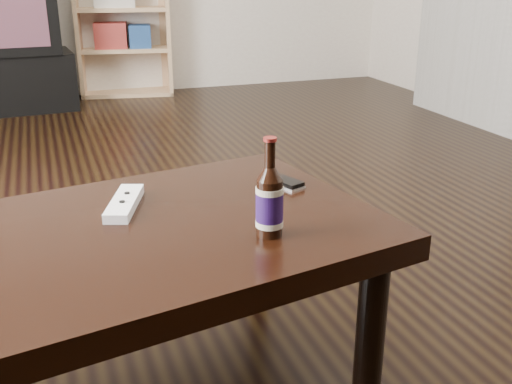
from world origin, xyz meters
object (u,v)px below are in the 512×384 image
object	(u,v)px
bookshelf	(121,5)
remote	(124,203)
phone	(286,183)
coffee_table	(114,259)
beer_bottle	(270,202)
tv_stand	(0,82)

from	to	relation	value
bookshelf	remote	xyz separation A→B (m)	(-0.51, -3.61, -0.24)
phone	coffee_table	bearing A→B (deg)	177.66
beer_bottle	coffee_table	bearing A→B (deg)	159.83
beer_bottle	phone	size ratio (longest dim) A/B	2.01
tv_stand	phone	xyz separation A→B (m)	(0.85, -3.27, 0.25)
coffee_table	tv_stand	bearing A→B (deg)	96.40
remote	tv_stand	bearing A→B (deg)	117.36
tv_stand	bookshelf	world-z (taller)	bookshelf
tv_stand	remote	bearing A→B (deg)	-86.48
beer_bottle	remote	xyz separation A→B (m)	(-0.27, 0.26, -0.06)
beer_bottle	remote	world-z (taller)	beer_bottle
coffee_table	beer_bottle	size ratio (longest dim) A/B	5.97
tv_stand	phone	distance (m)	3.39
beer_bottle	phone	bearing A→B (deg)	60.91
bookshelf	beer_bottle	bearing A→B (deg)	-83.37
tv_stand	bookshelf	bearing A→B (deg)	14.87
tv_stand	remote	size ratio (longest dim) A/B	4.82
phone	remote	distance (m)	0.42
coffee_table	beer_bottle	distance (m)	0.36
tv_stand	remote	distance (m)	3.32
bookshelf	coffee_table	size ratio (longest dim) A/B	1.04
tv_stand	beer_bottle	size ratio (longest dim) A/B	4.72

